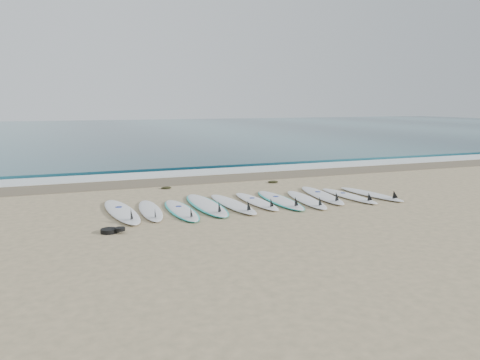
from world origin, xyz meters
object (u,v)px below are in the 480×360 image
object	(u,v)px
surfboard_5	(257,201)
surfboard_0	(122,211)
surfboard_10	(372,194)
leash_coil	(111,230)

from	to	relation	value
surfboard_5	surfboard_0	bearing A→B (deg)	177.25
surfboard_10	surfboard_0	bearing A→B (deg)	169.16
surfboard_5	leash_coil	bearing A→B (deg)	-160.30
surfboard_0	surfboard_5	size ratio (longest dim) A/B	1.18
leash_coil	surfboard_5	bearing A→B (deg)	21.44
surfboard_0	surfboard_5	distance (m)	3.33
surfboard_5	surfboard_10	bearing A→B (deg)	-6.55
surfboard_0	surfboard_10	bearing A→B (deg)	-7.64
surfboard_10	leash_coil	distance (m)	7.12
surfboard_0	surfboard_10	distance (m)	6.63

